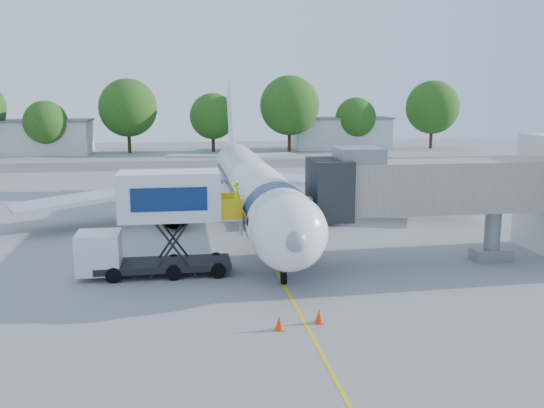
{
  "coord_description": "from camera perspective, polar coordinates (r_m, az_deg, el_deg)",
  "views": [
    {
      "loc": [
        -4.93,
        -38.37,
        9.56
      ],
      "look_at": [
        0.14,
        -4.6,
        3.2
      ],
      "focal_mm": 40.0,
      "sensor_mm": 36.0,
      "label": 1
    }
  ],
  "objects": [
    {
      "name": "jet_bridge",
      "position": [
        34.33,
        13.69,
        1.51
      ],
      "size": [
        13.9,
        3.2,
        6.6
      ],
      "color": "#A9A091",
      "rests_on": "ground"
    },
    {
      "name": "outbuilding_left",
      "position": [
        101.28,
        -21.81,
        5.89
      ],
      "size": [
        18.4,
        8.4,
        5.3
      ],
      "color": "silver",
      "rests_on": "ground"
    },
    {
      "name": "tree_b",
      "position": [
        97.23,
        -20.54,
        7.2
      ],
      "size": [
        6.48,
        6.48,
        8.27
      ],
      "color": "#382314",
      "rests_on": "ground"
    },
    {
      "name": "guidance_line",
      "position": [
        39.85,
        -1.19,
        -3.33
      ],
      "size": [
        0.15,
        70.0,
        0.01
      ],
      "primitive_type": "cube",
      "color": "yellow",
      "rests_on": "ground"
    },
    {
      "name": "tree_d",
      "position": [
        98.11,
        -5.6,
        8.22
      ],
      "size": [
        7.33,
        7.33,
        9.35
      ],
      "color": "#382314",
      "rests_on": "ground"
    },
    {
      "name": "tree_c",
      "position": [
        98.61,
        -13.41,
        8.8
      ],
      "size": [
        9.1,
        9.1,
        11.6
      ],
      "color": "#382314",
      "rests_on": "ground"
    },
    {
      "name": "tree_f",
      "position": [
        102.6,
        7.87,
        8.03
      ],
      "size": [
        6.76,
        6.76,
        8.62
      ],
      "color": "#382314",
      "rests_on": "ground"
    },
    {
      "name": "ground",
      "position": [
        39.85,
        -1.19,
        -3.33
      ],
      "size": [
        160.0,
        160.0,
        0.0
      ],
      "primitive_type": "plane",
      "color": "gray",
      "rests_on": "ground"
    },
    {
      "name": "tree_e",
      "position": [
        97.9,
        1.66,
        9.25
      ],
      "size": [
        9.5,
        9.5,
        12.11
      ],
      "color": "#382314",
      "rests_on": "ground"
    },
    {
      "name": "tree_g",
      "position": [
        106.99,
        14.86,
        8.79
      ],
      "size": [
        8.95,
        8.95,
        11.41
      ],
      "color": "#382314",
      "rests_on": "ground"
    },
    {
      "name": "catering_hiloader",
      "position": [
        32.13,
        -10.72,
        -1.85
      ],
      "size": [
        8.61,
        2.44,
        5.5
      ],
      "color": "black",
      "rests_on": "ground"
    },
    {
      "name": "outbuilding_right",
      "position": [
        104.15,
        6.51,
        6.68
      ],
      "size": [
        16.4,
        7.4,
        5.3
      ],
      "color": "silver",
      "rests_on": "ground"
    },
    {
      "name": "aircraft",
      "position": [
        43.29,
        -1.9,
        1.76
      ],
      "size": [
        34.17,
        37.73,
        11.35
      ],
      "color": "white",
      "rests_on": "ground"
    },
    {
      "name": "safety_cone_a",
      "position": [
        25.82,
        4.48,
        -10.5
      ],
      "size": [
        0.4,
        0.4,
        0.63
      ],
      "color": "red",
      "rests_on": "ground"
    },
    {
      "name": "safety_cone_b",
      "position": [
        25.05,
        0.71,
        -11.13
      ],
      "size": [
        0.4,
        0.4,
        0.63
      ],
      "color": "red",
      "rests_on": "ground"
    },
    {
      "name": "taxiway_strip",
      "position": [
        81.09,
        -5.01,
        3.74
      ],
      "size": [
        120.0,
        10.0,
        0.01
      ],
      "primitive_type": "cube",
      "color": "#59595B",
      "rests_on": "ground"
    },
    {
      "name": "ground_tug",
      "position": [
        21.03,
        1.33,
        -14.52
      ],
      "size": [
        3.34,
        2.17,
        1.24
      ],
      "rotation": [
        0.0,
        0.0,
        0.2
      ],
      "color": "silver",
      "rests_on": "ground"
    }
  ]
}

